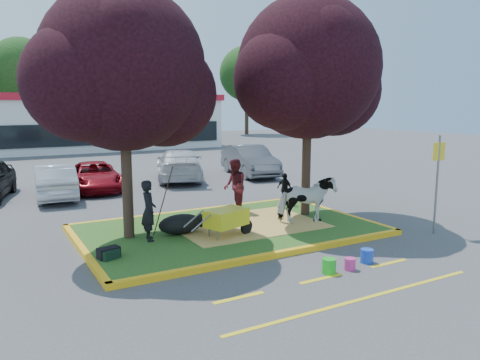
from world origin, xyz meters
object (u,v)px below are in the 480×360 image
car_silver (55,181)px  cow (306,200)px  bucket_green (329,266)px  sign_post (438,173)px  bucket_pink (350,264)px  calf (181,224)px  bucket_blue (367,256)px  handler (149,210)px  wheelbarrow (227,218)px

car_silver → cow: bearing=129.7°
bucket_green → car_silver: bearing=109.0°
sign_post → bucket_green: bearing=-159.4°
bucket_pink → calf: bearing=120.2°
bucket_blue → cow: bearing=78.9°
sign_post → bucket_blue: size_ratio=8.67×
sign_post → car_silver: sign_post is taller
bucket_green → bucket_pink: size_ratio=1.23×
calf → handler: handler is taller
sign_post → bucket_blue: sign_post is taller
handler → bucket_pink: size_ratio=5.89×
cow → calf: (-3.69, 0.77, -0.44)m
bucket_green → handler: bearing=125.6°
sign_post → cow: bearing=149.5°
cow → bucket_pink: (-1.30, -3.34, -0.72)m
handler → bucket_blue: 5.55m
bucket_green → bucket_pink: bucket_green is taller
bucket_green → bucket_blue: size_ratio=1.03×
bucket_green → bucket_pink: (0.56, -0.06, -0.03)m
calf → handler: 1.09m
cow → handler: size_ratio=1.06×
calf → bucket_blue: (3.06, -3.94, -0.26)m
bucket_blue → car_silver: car_silver is taller
bucket_pink → bucket_green: bearing=174.0°
handler → bucket_blue: (4.01, -3.76, -0.78)m
car_silver → bucket_green: bearing=113.7°
cow → bucket_pink: size_ratio=6.22×
handler → wheelbarrow: 2.06m
cow → handler: 4.67m
cow → wheelbarrow: size_ratio=0.84×
wheelbarrow → car_silver: size_ratio=0.49×
calf → bucket_blue: 5.00m
bucket_green → car_silver: (-4.00, 11.63, 0.51)m
wheelbarrow → sign_post: sign_post is taller
wheelbarrow → bucket_blue: bearing=-74.1°
calf → car_silver: size_ratio=0.30×
wheelbarrow → sign_post: (5.55, -2.13, 1.09)m
wheelbarrow → bucket_pink: (1.43, -3.19, -0.54)m
cow → handler: (-4.63, 0.59, 0.09)m
cow → calf: cow is taller
bucket_green → bucket_blue: bucket_green is taller
wheelbarrow → bucket_pink: wheelbarrow is taller
bucket_pink → bucket_blue: (0.68, 0.17, 0.03)m
handler → car_silver: bearing=17.2°
handler → bucket_green: size_ratio=4.77×
cow → wheelbarrow: cow is taller
handler → car_silver: handler is taller
calf → bucket_pink: size_ratio=4.61×
sign_post → car_silver: (-8.67, 10.62, -1.09)m
wheelbarrow → car_silver: (-3.12, 8.49, -0.00)m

